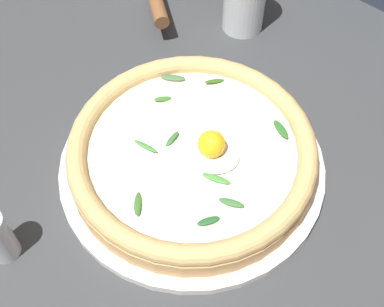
{
  "coord_description": "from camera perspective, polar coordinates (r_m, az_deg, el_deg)",
  "views": [
    {
      "loc": [
        -0.2,
        0.3,
        0.53
      ],
      "look_at": [
        0.01,
        0.02,
        0.03
      ],
      "focal_mm": 48.58,
      "sensor_mm": 36.0,
      "label": 1
    }
  ],
  "objects": [
    {
      "name": "pizza",
      "position": [
        0.61,
        0.03,
        0.11
      ],
      "size": [
        0.29,
        0.29,
        0.06
      ],
      "color": "#E0AA69",
      "rests_on": "pizza_plate"
    },
    {
      "name": "pizza_plate",
      "position": [
        0.63,
        -0.0,
        -1.35
      ],
      "size": [
        0.32,
        0.32,
        0.01
      ],
      "primitive_type": "cylinder",
      "color": "white",
      "rests_on": "ground"
    },
    {
      "name": "ground_plane",
      "position": [
        0.66,
        1.77,
        -1.82
      ],
      "size": [
        2.4,
        2.4,
        0.03
      ],
      "primitive_type": "cube",
      "color": "#373A3C",
      "rests_on": "ground"
    }
  ]
}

